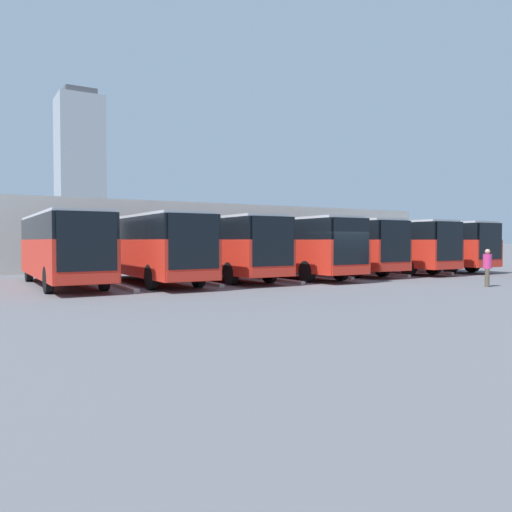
{
  "coord_description": "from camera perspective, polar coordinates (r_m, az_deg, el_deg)",
  "views": [
    {
      "loc": [
        15.86,
        18.48,
        2.08
      ],
      "look_at": [
        1.79,
        -5.39,
        1.23
      ],
      "focal_mm": 35.0,
      "sensor_mm": 36.0,
      "label": 1
    }
  ],
  "objects": [
    {
      "name": "bus_5",
      "position": [
        24.95,
        -11.99,
        1.15
      ],
      "size": [
        2.46,
        10.82,
        3.29
      ],
      "rotation": [
        0.0,
        0.0,
        -0.0
      ],
      "color": "red",
      "rests_on": "ground_plane"
    },
    {
      "name": "curb_divider_2",
      "position": [
        29.0,
        7.55,
        -2.22
      ],
      "size": [
        0.24,
        5.26,
        0.15
      ],
      "primitive_type": "cube",
      "rotation": [
        0.0,
        0.0,
        -0.0
      ],
      "color": "#9E9E99",
      "rests_on": "ground_plane"
    },
    {
      "name": "curb_divider_0",
      "position": [
        34.38,
        18.12,
        -1.67
      ],
      "size": [
        0.24,
        5.26,
        0.15
      ],
      "primitive_type": "cube",
      "rotation": [
        0.0,
        0.0,
        -0.0
      ],
      "color": "#9E9E99",
      "rests_on": "ground_plane"
    },
    {
      "name": "curb_divider_5",
      "position": [
        22.93,
        -15.39,
        -3.32
      ],
      "size": [
        0.24,
        5.26,
        0.15
      ],
      "primitive_type": "cube",
      "rotation": [
        0.0,
        0.0,
        -0.0
      ],
      "color": "#9E9E99",
      "rests_on": "ground_plane"
    },
    {
      "name": "curb_divider_4",
      "position": [
        24.6,
        -6.66,
        -2.93
      ],
      "size": [
        0.24,
        5.26,
        0.15
      ],
      "primitive_type": "cube",
      "rotation": [
        0.0,
        0.0,
        -0.0
      ],
      "color": "#9E9E99",
      "rests_on": "ground_plane"
    },
    {
      "name": "bus_3",
      "position": [
        28.24,
        3.64,
        1.25
      ],
      "size": [
        2.46,
        10.82,
        3.29
      ],
      "rotation": [
        0.0,
        0.0,
        -0.0
      ],
      "color": "red",
      "rests_on": "ground_plane"
    },
    {
      "name": "bus_2",
      "position": [
        31.41,
        8.61,
        1.29
      ],
      "size": [
        2.46,
        10.82,
        3.29
      ],
      "rotation": [
        0.0,
        0.0,
        -0.0
      ],
      "color": "red",
      "rests_on": "ground_plane"
    },
    {
      "name": "pedestrian",
      "position": [
        24.79,
        24.92,
        -1.1
      ],
      "size": [
        0.53,
        0.53,
        1.7
      ],
      "rotation": [
        0.0,
        0.0,
        0.64
      ],
      "color": "brown",
      "rests_on": "ground_plane"
    },
    {
      "name": "bus_1",
      "position": [
        33.85,
        14.13,
        1.29
      ],
      "size": [
        2.46,
        10.82,
        3.29
      ],
      "rotation": [
        0.0,
        0.0,
        -0.0
      ],
      "color": "red",
      "rests_on": "ground_plane"
    },
    {
      "name": "office_tower",
      "position": [
        183.77,
        -19.5,
        9.19
      ],
      "size": [
        14.64,
        14.64,
        53.45
      ],
      "color": "#ADB2B7",
      "rests_on": "ground_plane"
    },
    {
      "name": "curb_divider_1",
      "position": [
        31.38,
        13.58,
        -1.95
      ],
      "size": [
        0.24,
        5.26,
        0.15
      ],
      "primitive_type": "cube",
      "rotation": [
        0.0,
        0.0,
        -0.0
      ],
      "color": "#9E9E99",
      "rests_on": "ground_plane"
    },
    {
      "name": "curb_divider_3",
      "position": [
        25.89,
        1.99,
        -2.68
      ],
      "size": [
        0.24,
        5.26,
        0.15
      ],
      "primitive_type": "cube",
      "rotation": [
        0.0,
        0.0,
        -0.0
      ],
      "color": "#9E9E99",
      "rests_on": "ground_plane"
    },
    {
      "name": "bus_0",
      "position": [
        36.86,
        18.32,
        1.29
      ],
      "size": [
        2.46,
        10.82,
        3.29
      ],
      "rotation": [
        0.0,
        0.0,
        -0.0
      ],
      "color": "red",
      "rests_on": "ground_plane"
    },
    {
      "name": "bus_6",
      "position": [
        24.63,
        -21.26,
        1.06
      ],
      "size": [
        2.46,
        10.82,
        3.29
      ],
      "rotation": [
        0.0,
        0.0,
        -0.0
      ],
      "color": "red",
      "rests_on": "ground_plane"
    },
    {
      "name": "bus_4",
      "position": [
        26.8,
        -4.18,
        1.22
      ],
      "size": [
        2.46,
        10.82,
        3.29
      ],
      "rotation": [
        0.0,
        0.0,
        -0.0
      ],
      "color": "red",
      "rests_on": "ground_plane"
    },
    {
      "name": "station_building",
      "position": [
        41.83,
        -8.25,
        2.29
      ],
      "size": [
        41.73,
        13.13,
        4.89
      ],
      "color": "beige",
      "rests_on": "ground_plane"
    },
    {
      "name": "ground_plane",
      "position": [
        24.44,
        10.09,
        -3.15
      ],
      "size": [
        600.0,
        600.0,
        0.0
      ],
      "primitive_type": "plane",
      "color": "#5B5B60"
    }
  ]
}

